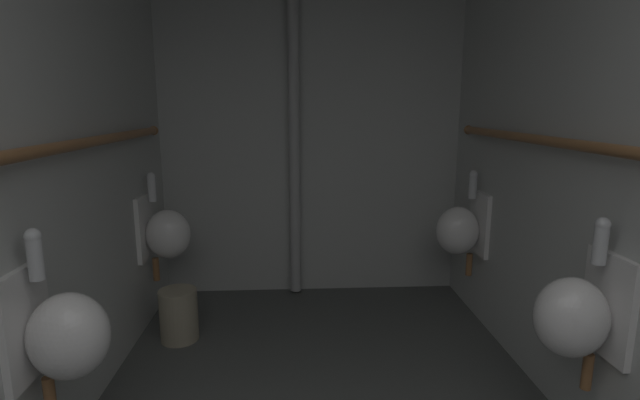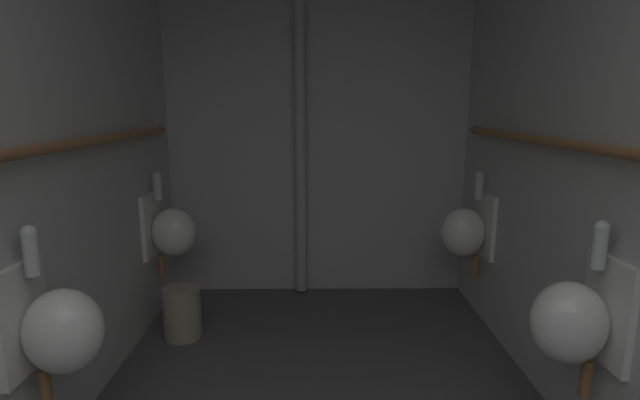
{
  "view_description": "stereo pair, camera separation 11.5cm",
  "coord_description": "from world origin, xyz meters",
  "px_view_note": "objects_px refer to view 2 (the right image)",
  "views": [
    {
      "loc": [
        -0.14,
        0.23,
        1.5
      ],
      "look_at": [
        0.0,
        2.81,
        0.98
      ],
      "focal_mm": 26.54,
      "sensor_mm": 36.0,
      "label": 1
    },
    {
      "loc": [
        -0.02,
        0.23,
        1.5
      ],
      "look_at": [
        0.0,
        2.81,
        0.98
      ],
      "focal_mm": 26.54,
      "sensor_mm": 36.0,
      "label": 2
    }
  ],
  "objects_px": {
    "urinal_left_far": "(170,231)",
    "waste_bin": "(182,312)",
    "standpipe_back_wall": "(300,131)",
    "urinal_right_mid": "(574,320)",
    "urinal_left_mid": "(58,328)",
    "urinal_right_far": "(466,231)"
  },
  "relations": [
    {
      "from": "waste_bin",
      "to": "urinal_left_far",
      "type": "bearing_deg",
      "value": 115.44
    },
    {
      "from": "urinal_left_far",
      "to": "urinal_right_mid",
      "type": "relative_size",
      "value": 1.0
    },
    {
      "from": "urinal_left_far",
      "to": "waste_bin",
      "type": "height_order",
      "value": "urinal_left_far"
    },
    {
      "from": "waste_bin",
      "to": "urinal_left_mid",
      "type": "bearing_deg",
      "value": -96.06
    },
    {
      "from": "standpipe_back_wall",
      "to": "waste_bin",
      "type": "distance_m",
      "value": 1.55
    },
    {
      "from": "urinal_right_mid",
      "to": "standpipe_back_wall",
      "type": "xyz_separation_m",
      "value": [
        -1.15,
        1.87,
        0.66
      ]
    },
    {
      "from": "urinal_left_far",
      "to": "waste_bin",
      "type": "distance_m",
      "value": 0.57
    },
    {
      "from": "standpipe_back_wall",
      "to": "urinal_left_mid",
      "type": "bearing_deg",
      "value": -114.72
    },
    {
      "from": "urinal_left_far",
      "to": "standpipe_back_wall",
      "type": "height_order",
      "value": "standpipe_back_wall"
    },
    {
      "from": "urinal_right_mid",
      "to": "standpipe_back_wall",
      "type": "bearing_deg",
      "value": 121.65
    },
    {
      "from": "urinal_right_far",
      "to": "standpipe_back_wall",
      "type": "bearing_deg",
      "value": 156.84
    },
    {
      "from": "urinal_left_mid",
      "to": "urinal_left_far",
      "type": "xyz_separation_m",
      "value": [
        0.0,
        1.45,
        0.0
      ]
    },
    {
      "from": "urinal_right_far",
      "to": "waste_bin",
      "type": "xyz_separation_m",
      "value": [
        -1.91,
        -0.24,
        -0.48
      ]
    },
    {
      "from": "waste_bin",
      "to": "urinal_right_far",
      "type": "bearing_deg",
      "value": 7.22
    },
    {
      "from": "urinal_left_mid",
      "to": "urinal_right_far",
      "type": "relative_size",
      "value": 1.0
    },
    {
      "from": "urinal_left_mid",
      "to": "urinal_right_mid",
      "type": "distance_m",
      "value": 2.04
    },
    {
      "from": "urinal_left_mid",
      "to": "urinal_left_far",
      "type": "height_order",
      "value": "same"
    },
    {
      "from": "urinal_left_mid",
      "to": "standpipe_back_wall",
      "type": "xyz_separation_m",
      "value": [
        0.89,
        1.93,
        0.66
      ]
    },
    {
      "from": "urinal_left_far",
      "to": "waste_bin",
      "type": "relative_size",
      "value": 2.23
    },
    {
      "from": "waste_bin",
      "to": "urinal_right_mid",
      "type": "bearing_deg",
      "value": -30.7
    },
    {
      "from": "standpipe_back_wall",
      "to": "urinal_right_far",
      "type": "bearing_deg",
      "value": -23.16
    },
    {
      "from": "urinal_right_mid",
      "to": "urinal_right_far",
      "type": "bearing_deg",
      "value": 90.0
    }
  ]
}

